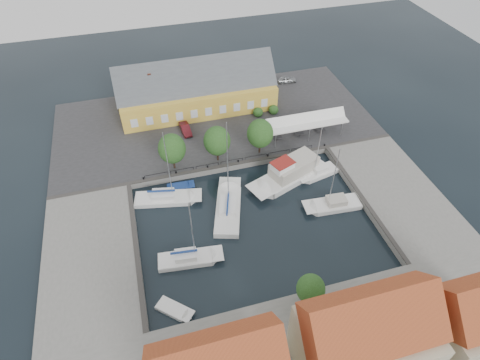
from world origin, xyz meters
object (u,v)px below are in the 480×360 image
at_px(tent_canopy, 306,122).
at_px(trawler, 290,173).
at_px(east_boat_a, 318,174).
at_px(launch_sw, 175,310).
at_px(warehouse, 193,90).
at_px(car_silver, 287,79).
at_px(car_red, 185,129).
at_px(west_boat_d, 189,259).
at_px(west_boat_a, 167,199).
at_px(center_sailboat, 228,208).
at_px(east_boat_b, 333,205).
at_px(launch_nw, 180,188).

bearing_deg(tent_canopy, trawler, -124.46).
bearing_deg(tent_canopy, east_boat_a, -98.94).
bearing_deg(east_boat_a, launch_sw, -146.22).
xyz_separation_m(warehouse, tent_canopy, (16.60, -13.86, -0.74)).
xyz_separation_m(car_silver, car_red, (-22.95, -11.18, 0.02)).
xyz_separation_m(trawler, west_boat_d, (-18.05, -11.07, -0.75)).
xyz_separation_m(west_boat_a, launch_sw, (-1.69, -17.99, -0.18)).
relative_size(center_sailboat, west_boat_d, 1.34).
xyz_separation_m(tent_canopy, trawler, (-5.94, -8.65, -2.67)).
distance_m(car_silver, center_sailboat, 36.27).
relative_size(tent_canopy, car_red, 3.40).
bearing_deg(tent_canopy, west_boat_a, -161.99).
distance_m(warehouse, tent_canopy, 21.63).
bearing_deg(east_boat_a, tent_canopy, 81.06).
distance_m(east_boat_b, west_boat_d, 22.25).
relative_size(car_red, launch_nw, 0.96).
xyz_separation_m(trawler, east_boat_b, (3.90, -7.43, -0.76)).
distance_m(trawler, launch_nw, 17.10).
distance_m(east_boat_b, launch_nw, 23.02).
xyz_separation_m(car_red, west_boat_d, (-4.33, -26.04, -1.41)).
bearing_deg(car_red, center_sailboat, -86.57).
bearing_deg(center_sailboat, warehouse, 89.30).
relative_size(tent_canopy, center_sailboat, 0.92).
xyz_separation_m(tent_canopy, car_silver, (3.29, 17.50, -2.02)).
relative_size(east_boat_a, launch_sw, 2.26).
distance_m(car_silver, launch_sw, 53.13).
height_order(east_boat_a, east_boat_b, east_boat_b).
xyz_separation_m(tent_canopy, west_boat_a, (-25.21, -8.20, -3.41)).
bearing_deg(car_red, car_silver, 21.15).
bearing_deg(trawler, east_boat_a, -6.30).
relative_size(east_boat_a, west_boat_d, 0.90).
relative_size(trawler, west_boat_d, 1.24).
bearing_deg(car_silver, launch_nw, 138.43).
bearing_deg(warehouse, west_boat_a, -111.33).
height_order(tent_canopy, car_red, tent_canopy).
relative_size(center_sailboat, east_boat_a, 1.49).
height_order(warehouse, trawler, warehouse).
bearing_deg(trawler, center_sailboat, -160.28).
height_order(tent_canopy, launch_sw, tent_canopy).
distance_m(center_sailboat, trawler, 11.68).
distance_m(tent_canopy, launch_sw, 37.72).
bearing_deg(east_boat_b, trawler, 117.72).
xyz_separation_m(east_boat_a, launch_nw, (-21.39, 2.94, -0.17)).
bearing_deg(car_red, west_boat_a, -115.75).
xyz_separation_m(east_boat_a, launch_sw, (-25.47, -17.04, -0.17)).
bearing_deg(car_silver, east_boat_b, 177.19).
relative_size(car_silver, east_boat_b, 0.34).
bearing_deg(launch_nw, east_boat_a, -7.81).
relative_size(warehouse, launch_nw, 6.65).
bearing_deg(tent_canopy, launch_nw, -164.78).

